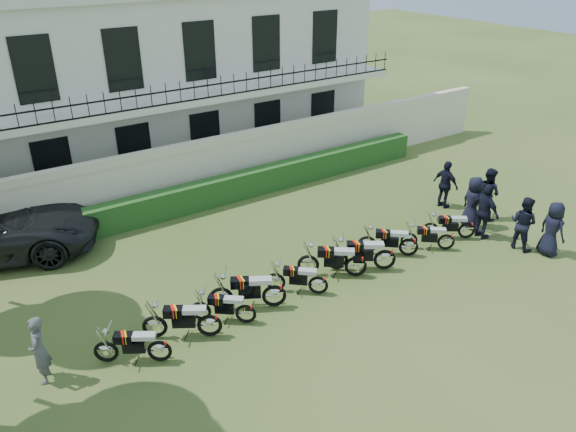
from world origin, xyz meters
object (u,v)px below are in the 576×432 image
motorcycle_0 (159,346)px  motorcycle_6 (385,255)px  officer_1 (523,223)px  officer_3 (473,202)px  officer_5 (446,185)px  officer_4 (488,193)px  motorcycle_3 (274,291)px  motorcycle_8 (447,238)px  motorcycle_7 (409,243)px  motorcycle_9 (467,227)px  motorcycle_2 (246,309)px  motorcycle_4 (318,281)px  motorcycle_5 (356,262)px  inspector (39,350)px  motorcycle_1 (209,320)px  officer_2 (485,212)px  officer_0 (552,229)px

motorcycle_0 → motorcycle_6: 7.18m
motorcycle_0 → officer_1: (11.73, -1.31, 0.43)m
officer_3 → officer_5: 1.67m
motorcycle_0 → officer_4: (12.60, 0.76, 0.48)m
motorcycle_0 → motorcycle_3: (3.42, 0.35, 0.06)m
motorcycle_8 → officer_3: 2.11m
motorcycle_7 → motorcycle_8: size_ratio=1.08×
motorcycle_9 → officer_5: size_ratio=0.84×
motorcycle_2 → officer_3: 9.19m
motorcycle_0 → officer_5: bearing=-47.3°
motorcycle_7 → motorcycle_8: (1.27, -0.39, -0.05)m
motorcycle_2 → officer_3: officer_3 is taller
motorcycle_0 → motorcycle_4: motorcycle_0 is taller
motorcycle_7 → motorcycle_9: size_ratio=0.98×
officer_5 → motorcycle_5: bearing=103.7°
motorcycle_0 → inspector: 2.59m
motorcycle_9 → motorcycle_0: bearing=124.9°
motorcycle_1 → motorcycle_2: motorcycle_1 is taller
officer_2 → motorcycle_5: bearing=88.8°
officer_1 → officer_5: bearing=-11.6°
motorcycle_6 → motorcycle_7: (1.18, 0.19, -0.05)m
motorcycle_6 → officer_2: officer_2 is taller
motorcycle_4 → officer_3: (6.82, 0.39, 0.48)m
motorcycle_7 → officer_3: size_ratio=0.81×
motorcycle_2 → motorcycle_7: (5.95, 0.13, 0.04)m
motorcycle_3 → officer_4: officer_4 is taller
motorcycle_7 → officer_5: officer_5 is taller
motorcycle_8 → officer_0: 3.21m
officer_4 → motorcycle_9: bearing=116.5°
motorcycle_3 → motorcycle_0: bearing=125.6°
motorcycle_7 → motorcycle_9: (2.42, -0.24, -0.03)m
officer_1 → motorcycle_6: bearing=66.0°
motorcycle_2 → motorcycle_6: size_ratio=0.78×
motorcycle_1 → motorcycle_3: motorcycle_3 is taller
motorcycle_5 → officer_1: (5.51, -1.60, 0.38)m
officer_5 → officer_2: bearing=158.1°
motorcycle_6 → officer_4: (5.42, 0.66, 0.41)m
motorcycle_3 → motorcycle_5: (2.80, -0.06, -0.01)m
motorcycle_4 → officer_2: (6.52, -0.35, 0.50)m
motorcycle_1 → motorcycle_5: (4.82, 0.11, 0.01)m
motorcycle_8 → motorcycle_9: size_ratio=0.91×
motorcycle_4 → motorcycle_0: bearing=134.4°
motorcycle_3 → officer_2: officer_2 is taller
inspector → motorcycle_3: bearing=102.8°
motorcycle_0 → officer_2: officer_2 is taller
motorcycle_8 → motorcycle_6: bearing=124.4°
motorcycle_1 → motorcycle_3: 2.03m
motorcycle_7 → officer_4: 4.29m
motorcycle_9 → officer_3: officer_3 is taller
motorcycle_5 → officer_5: size_ratio=0.93×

